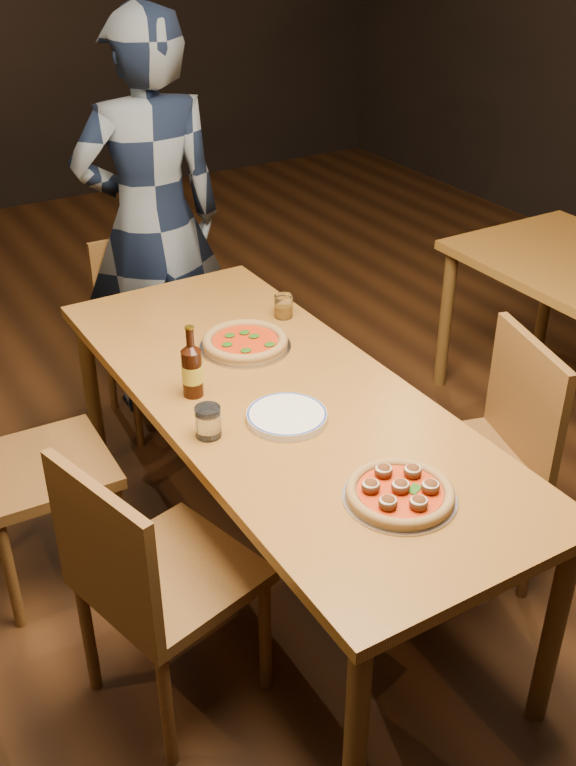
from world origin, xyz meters
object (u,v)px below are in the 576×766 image
water_glass (208,422)px  diner (152,223)px  amber_glass (283,306)px  table_main (280,414)px  chair_main_e (462,463)px  beer_bottle (192,371)px  plate_stack (287,417)px  chair_end (155,333)px  chair_main_nw (171,574)px  chair_main_sw (42,465)px  pizza_meatball (400,492)px  pizza_margherita (245,342)px

water_glass → diner: (0.43, 1.40, 0.10)m
amber_glass → diner: (-0.17, 0.83, 0.10)m
table_main → diner: size_ratio=1.12×
chair_main_e → amber_glass: 0.89m
beer_bottle → diner: bearing=72.4°
plate_stack → beer_bottle: 0.34m
chair_main_e → table_main: bearing=-104.9°
chair_end → chair_main_nw: bearing=-109.8°
chair_main_e → water_glass: bearing=-89.4°
chair_main_sw → water_glass: bearing=-139.3°
chair_main_sw → diner: size_ratio=0.53×
water_glass → amber_glass: size_ratio=1.12×
chair_main_nw → pizza_meatball: size_ratio=3.03×
pizza_meatball → diner: diner is taller
chair_main_nw → chair_main_sw: 0.72m
chair_main_e → amber_glass: (-0.23, 0.80, 0.32)m
chair_end → plate_stack: 1.36m
table_main → diner: diner is taller
beer_bottle → chair_end: bearing=74.5°
pizza_meatball → beer_bottle: bearing=107.6°
chair_main_sw → beer_bottle: bearing=-117.7°
diner → chair_main_sw: bearing=54.7°
chair_main_sw → chair_main_e: 1.42m
chair_end → pizza_margherita: bearing=-87.4°
table_main → plate_stack: (-0.06, -0.14, 0.08)m
chair_main_nw → chair_end: (0.58, 1.47, -0.04)m
chair_main_sw → beer_bottle: beer_bottle is taller
pizza_meatball → pizza_margherita: pizza_meatball is taller
plate_stack → water_glass: size_ratio=2.54×
amber_glass → beer_bottle: bearing=-147.9°
chair_main_sw → pizza_margherita: bearing=-92.8°
beer_bottle → pizza_meatball: bearing=-72.4°
chair_main_e → plate_stack: (-0.59, 0.18, 0.28)m
beer_bottle → amber_glass: 0.64m
chair_main_e → beer_bottle: beer_bottle is taller
chair_end → pizza_meatball: chair_end is taller
chair_main_nw → pizza_margherita: bearing=-57.7°
chair_main_sw → pizza_meatball: chair_main_sw is taller
table_main → pizza_margherita: size_ratio=6.15×
chair_end → amber_glass: (0.25, -0.70, 0.36)m
water_glass → amber_glass: water_glass is taller
chair_main_e → diner: bearing=-150.5°
beer_bottle → water_glass: size_ratio=2.45×
table_main → beer_bottle: beer_bottle is taller
water_glass → diner: bearing=72.9°
chair_end → diner: 0.49m
pizza_margherita → water_glass: 0.56m
water_glass → diner: diner is taller
chair_end → pizza_meatball: (-0.04, -1.80, 0.34)m
pizza_meatball → water_glass: 0.62m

